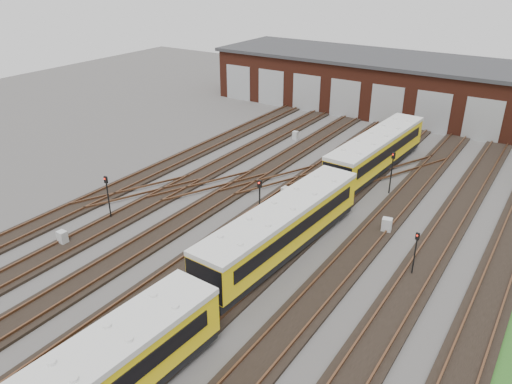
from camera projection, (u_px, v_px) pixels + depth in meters
The scene contains 13 objects.
ground at pixel (213, 279), 29.30m from camera, with size 120.00×120.00×0.00m, color #403D3B.
track_network at pixel (216, 271), 29.78m from camera, with size 30.40×70.00×0.33m.
maintenance_shed at pixel (422, 88), 58.11m from camera, with size 51.00×12.50×6.35m.
metro_train at pixel (283, 227), 31.00m from camera, with size 3.47×46.75×3.02m.
signal_mast_0 at pixel (108, 192), 35.03m from camera, with size 0.25×0.24×3.34m.
signal_mast_1 at pixel (260, 197), 34.10m from camera, with size 0.28×0.26×3.49m.
signal_mast_2 at pixel (392, 168), 38.91m from camera, with size 0.29×0.27×3.46m.
signal_mast_3 at pixel (416, 249), 28.78m from camera, with size 0.23×0.22×2.91m.
relay_cabinet_0 at pixel (63, 238), 32.55m from camera, with size 0.59×0.49×0.98m, color #B8BCBE.
relay_cabinet_1 at pixel (295, 135), 51.33m from camera, with size 0.51×0.43×0.85m, color #B8BCBE.
relay_cabinet_2 at pixel (271, 241), 32.15m from camera, with size 0.65×0.54×1.08m, color #B8BCBE.
relay_cabinet_3 at pixel (286, 194), 38.32m from camera, with size 0.68×0.57×1.14m, color #B8BCBE.
relay_cabinet_4 at pixel (387, 226), 33.93m from camera, with size 0.65×0.54×1.08m, color #B8BCBE.
Camera 1 is at (15.46, -18.89, 17.17)m, focal length 35.00 mm.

